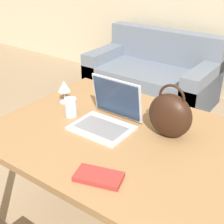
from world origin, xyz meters
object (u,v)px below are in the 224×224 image
object	(u,v)px
laptop	(109,114)
wine_glass	(64,87)
drinking_glass	(71,107)
couch	(152,77)
handbag	(170,115)

from	to	relation	value
laptop	wine_glass	bearing A→B (deg)	170.36
laptop	drinking_glass	xyz separation A→B (m)	(-0.25, -0.05, -0.01)
drinking_glass	wine_glass	distance (m)	0.21
drinking_glass	couch	bearing A→B (deg)	103.87
laptop	handbag	xyz separation A→B (m)	(0.34, 0.09, 0.06)
couch	wine_glass	distance (m)	1.99
couch	drinking_glass	xyz separation A→B (m)	(0.49, -1.99, 0.55)
wine_glass	drinking_glass	bearing A→B (deg)	-36.17
laptop	wine_glass	size ratio (longest dim) A/B	2.19
couch	handbag	size ratio (longest dim) A/B	4.88
drinking_glass	wine_glass	world-z (taller)	wine_glass
couch	drinking_glass	bearing A→B (deg)	-76.13
drinking_glass	handbag	world-z (taller)	handbag
drinking_glass	handbag	bearing A→B (deg)	13.36
handbag	couch	bearing A→B (deg)	120.53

